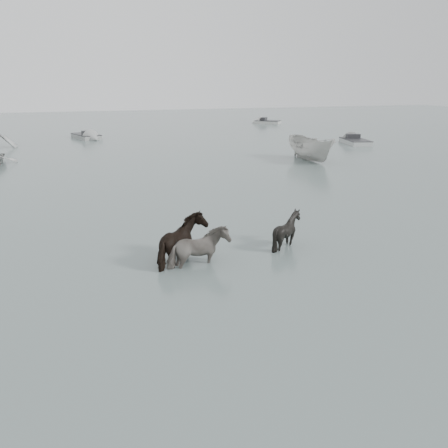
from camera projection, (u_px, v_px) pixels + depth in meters
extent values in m
plane|color=#505F5C|center=(189.00, 260.00, 12.81)|extent=(140.00, 140.00, 0.00)
imported|color=black|center=(198.00, 241.00, 12.18)|extent=(1.89, 1.14, 1.49)
imported|color=black|center=(184.00, 233.00, 12.50)|extent=(1.83, 2.00, 1.68)
imported|color=black|center=(287.00, 225.00, 13.70)|extent=(1.36, 1.25, 1.35)
imported|color=#B1B1AC|center=(311.00, 147.00, 28.56)|extent=(2.06, 4.69, 1.77)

